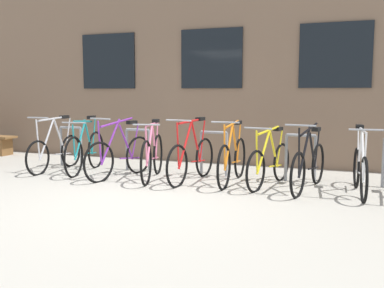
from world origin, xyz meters
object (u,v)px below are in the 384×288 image
at_px(bicycle_white, 360,169).
at_px(bicycle_silver, 55,151).
at_px(bicycle_teal, 85,151).
at_px(bicycle_black, 309,165).
at_px(bicycle_purple, 120,155).
at_px(bicycle_red, 192,158).
at_px(bicycle_pink, 152,156).
at_px(bicycle_orange, 233,159).
at_px(bicycle_yellow, 269,163).

bearing_deg(bicycle_white, bicycle_silver, 179.13).
height_order(bicycle_white, bicycle_teal, bicycle_teal).
relative_size(bicycle_black, bicycle_purple, 1.04).
bearing_deg(bicycle_red, bicycle_white, -0.40).
height_order(bicycle_teal, bicycle_purple, bicycle_purple).
xyz_separation_m(bicycle_white, bicycle_teal, (-4.77, 0.12, 0.03)).
distance_m(bicycle_pink, bicycle_orange, 1.38).
bearing_deg(bicycle_purple, bicycle_orange, 6.25).
xyz_separation_m(bicycle_purple, bicycle_red, (1.29, 0.11, 0.01)).
bearing_deg(bicycle_purple, bicycle_white, 1.37).
height_order(bicycle_black, bicycle_purple, bicycle_purple).
xyz_separation_m(bicycle_black, bicycle_purple, (-3.19, -0.11, 0.01)).
bearing_deg(bicycle_pink, bicycle_black, 1.21).
relative_size(bicycle_pink, bicycle_yellow, 1.04).
height_order(bicycle_silver, bicycle_orange, same).
bearing_deg(bicycle_silver, bicycle_black, -0.79).
distance_m(bicycle_pink, bicycle_teal, 1.45).
bearing_deg(bicycle_orange, bicycle_silver, -179.34).
distance_m(bicycle_silver, bicycle_orange, 3.46).
relative_size(bicycle_pink, bicycle_orange, 0.97).
distance_m(bicycle_orange, bicycle_purple, 1.98).
bearing_deg(bicycle_yellow, bicycle_pink, -175.92).
xyz_separation_m(bicycle_teal, bicycle_purple, (0.85, -0.22, -0.01)).
distance_m(bicycle_pink, bicycle_red, 0.70).
relative_size(bicycle_black, bicycle_red, 1.02).
bearing_deg(bicycle_white, bicycle_orange, 176.42).
xyz_separation_m(bicycle_teal, bicycle_red, (2.14, -0.10, -0.01)).
distance_m(bicycle_white, bicycle_red, 2.63).
height_order(bicycle_white, bicycle_yellow, bicycle_white).
height_order(bicycle_pink, bicycle_purple, bicycle_purple).
distance_m(bicycle_black, bicycle_orange, 1.23).
relative_size(bicycle_silver, bicycle_red, 0.97).
distance_m(bicycle_pink, bicycle_purple, 0.60).
distance_m(bicycle_black, bicycle_silver, 4.69).
relative_size(bicycle_black, bicycle_white, 1.08).
distance_m(bicycle_white, bicycle_yellow, 1.35).
bearing_deg(bicycle_black, bicycle_pink, -178.79).
xyz_separation_m(bicycle_pink, bicycle_red, (0.70, 0.06, -0.01)).
bearing_deg(bicycle_pink, bicycle_silver, 176.74).
bearing_deg(bicycle_yellow, bicycle_white, -4.45).
distance_m(bicycle_teal, bicycle_yellow, 3.43).
relative_size(bicycle_orange, bicycle_red, 1.01).
xyz_separation_m(bicycle_purple, bicycle_yellow, (2.58, 0.20, -0.02)).
distance_m(bicycle_silver, bicycle_purple, 1.51).
distance_m(bicycle_teal, bicycle_red, 2.15).
relative_size(bicycle_white, bicycle_pink, 0.95).
height_order(bicycle_white, bicycle_orange, bicycle_orange).
height_order(bicycle_black, bicycle_orange, bicycle_orange).
bearing_deg(bicycle_teal, bicycle_white, -1.46).
distance_m(bicycle_black, bicycle_pink, 2.59).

